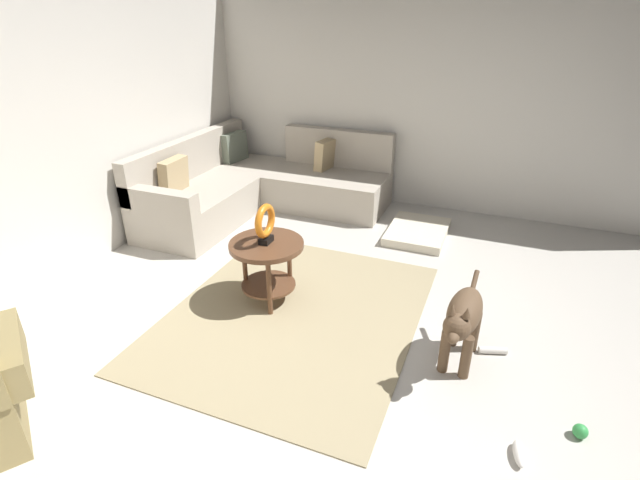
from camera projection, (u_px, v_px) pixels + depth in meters
ground_plane at (373, 352)px, 3.47m from camera, size 6.00×6.00×0.10m
wall_back at (32, 127)px, 3.84m from camera, size 6.00×0.12×2.70m
wall_right at (452, 94)px, 5.30m from camera, size 0.12×6.00×2.70m
area_rug at (295, 314)px, 3.81m from camera, size 2.30×1.90×0.01m
sectional_couch at (258, 187)px, 5.66m from camera, size 2.20×2.25×0.88m
side_table at (267, 256)px, 3.82m from camera, size 0.60×0.60×0.54m
torus_sculpture at (265, 223)px, 3.69m from camera, size 0.28×0.08×0.33m
dog_bed_mat at (417, 232)px, 5.11m from camera, size 0.80×0.60×0.09m
dog at (463, 318)px, 3.13m from camera, size 0.85×0.26×0.63m
dog_toy_ball at (580, 431)px, 2.71m from camera, size 0.08×0.08×0.08m
dog_toy_rope at (493, 350)px, 3.37m from camera, size 0.11×0.20×0.05m
dog_toy_bone at (519, 454)px, 2.59m from camera, size 0.19×0.09×0.06m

